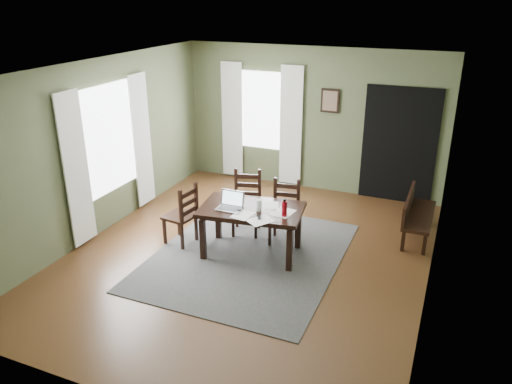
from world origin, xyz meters
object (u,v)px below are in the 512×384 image
at_px(dining_table, 252,213).
at_px(chair_end, 182,215).
at_px(water_bottle, 284,208).
at_px(laptop, 231,204).
at_px(chair_back_left, 247,203).
at_px(chair_back_right, 284,213).
at_px(bench, 415,212).

distance_m(dining_table, chair_end, 1.11).
bearing_deg(chair_end, water_bottle, 99.51).
xyz_separation_m(chair_end, laptop, (0.82, -0.01, 0.33)).
xyz_separation_m(dining_table, chair_back_left, (-0.36, 0.64, -0.15)).
xyz_separation_m(dining_table, chair_end, (-1.09, -0.11, -0.18)).
xyz_separation_m(chair_back_right, laptop, (-0.57, -0.69, 0.33)).
height_order(dining_table, chair_end, chair_end).
xyz_separation_m(chair_end, water_bottle, (1.62, 0.02, 0.38)).
height_order(bench, laptop, laptop).
height_order(dining_table, laptop, laptop).
height_order(dining_table, chair_back_left, chair_back_left).
bearing_deg(chair_back_left, dining_table, -75.82).
relative_size(laptop, water_bottle, 1.39).
bearing_deg(laptop, bench, 32.83).
distance_m(dining_table, chair_back_right, 0.67).
bearing_deg(dining_table, laptop, -163.36).
xyz_separation_m(dining_table, bench, (2.14, 1.48, -0.22)).
xyz_separation_m(chair_back_left, water_bottle, (0.89, -0.73, 0.36)).
xyz_separation_m(bench, laptop, (-2.41, -1.60, 0.38)).
height_order(chair_back_right, water_bottle, water_bottle).
bearing_deg(water_bottle, chair_back_left, 140.63).
xyz_separation_m(chair_end, bench, (3.23, 1.59, -0.05)).
bearing_deg(laptop, chair_back_right, 49.61).
height_order(chair_end, water_bottle, water_bottle).
relative_size(chair_back_right, bench, 0.77).
bearing_deg(chair_back_left, water_bottle, -54.56).
bearing_deg(dining_table, bench, 26.95).
height_order(chair_back_left, bench, chair_back_left).
relative_size(dining_table, laptop, 4.37).
relative_size(chair_end, laptop, 2.70).
bearing_deg(laptop, dining_table, 23.57).
relative_size(dining_table, chair_back_left, 1.55).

